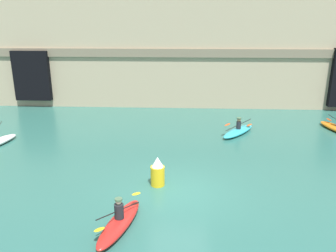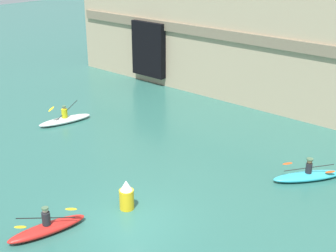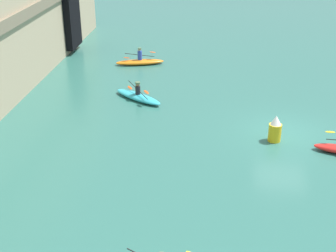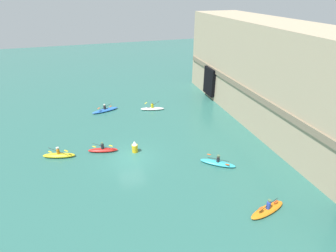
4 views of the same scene
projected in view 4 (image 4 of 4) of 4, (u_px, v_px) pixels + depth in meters
The scene contains 9 objects.
ground_plane at pixel (131, 158), 25.62m from camera, with size 120.00×120.00×0.00m, color #2D665B.
cliff_bluff at pixel (296, 86), 27.08m from camera, with size 39.66×7.42×11.46m.
kayak_yellow at pixel (59, 155), 25.60m from camera, with size 1.52×3.21×1.11m.
kayak_blue at pixel (105, 110), 34.98m from camera, with size 1.73×3.63×1.04m.
kayak_white at pixel (152, 108), 35.46m from camera, with size 1.52×3.27×1.22m.
kayak_cyan at pixel (218, 163), 24.54m from camera, with size 2.61×3.15×1.04m.
kayak_red at pixel (103, 150), 26.46m from camera, with size 1.37×3.05×1.08m.
kayak_orange at pixel (267, 210), 19.38m from camera, with size 1.59×3.37×1.16m.
marker_buoy at pixel (135, 147), 26.25m from camera, with size 0.59×0.59×1.26m.
Camera 4 is at (21.28, -2.66, 14.81)m, focal length 28.00 mm.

